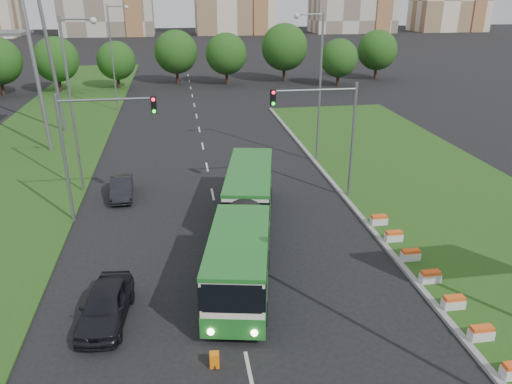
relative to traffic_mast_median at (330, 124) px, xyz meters
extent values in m
plane|color=black|center=(-4.78, -10.00, -5.35)|extent=(360.00, 360.00, 0.00)
cube|color=#254F16|center=(8.22, -2.00, -5.27)|extent=(14.00, 60.00, 0.15)
cube|color=gray|center=(1.27, -2.00, -5.26)|extent=(0.30, 60.00, 0.18)
cube|color=#254F16|center=(-22.78, 15.00, -5.30)|extent=(12.00, 110.00, 0.10)
cylinder|color=gray|center=(1.62, 0.00, -1.35)|extent=(0.20, 0.20, 8.00)
cylinder|color=gray|center=(-1.13, 0.00, 2.25)|extent=(5.50, 0.14, 0.14)
cube|color=black|center=(-3.88, 0.00, 1.85)|extent=(0.32, 0.32, 1.00)
cylinder|color=gray|center=(-16.78, -1.00, -1.35)|extent=(0.20, 0.20, 8.00)
cylinder|color=gray|center=(-14.03, -1.00, 2.25)|extent=(5.50, 0.14, 0.14)
cube|color=black|center=(-11.28, -1.00, 1.85)|extent=(0.32, 0.32, 1.00)
cube|color=white|center=(-6.70, -11.14, -3.54)|extent=(2.59, 7.14, 2.79)
cube|color=white|center=(-6.70, -1.98, -3.54)|extent=(2.59, 8.69, 2.79)
cylinder|color=black|center=(-6.70, -6.95, -3.59)|extent=(2.59, 1.29, 2.59)
cube|color=#1E6B25|center=(-6.70, -11.14, -4.47)|extent=(2.67, 7.19, 0.98)
cube|color=#1E6B25|center=(-6.70, -1.98, -4.47)|extent=(2.67, 8.75, 0.98)
cube|color=black|center=(-6.70, -11.14, -3.07)|extent=(2.67, 7.19, 1.09)
cube|color=black|center=(-6.70, -1.98, -3.07)|extent=(2.67, 8.75, 1.09)
imported|color=black|center=(-13.50, -11.89, -4.54)|extent=(2.40, 4.90, 1.61)
imported|color=black|center=(-14.09, 2.51, -4.66)|extent=(1.69, 4.24, 1.37)
imported|color=gray|center=(-8.77, -13.63, -4.53)|extent=(0.59, 0.70, 1.64)
cube|color=orange|center=(-9.06, -15.53, -5.03)|extent=(0.37, 0.32, 0.63)
cylinder|color=black|center=(-9.06, -15.69, -5.28)|extent=(0.04, 0.15, 0.15)
camera|label=1|loc=(-9.90, -30.95, 8.21)|focal=35.00mm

